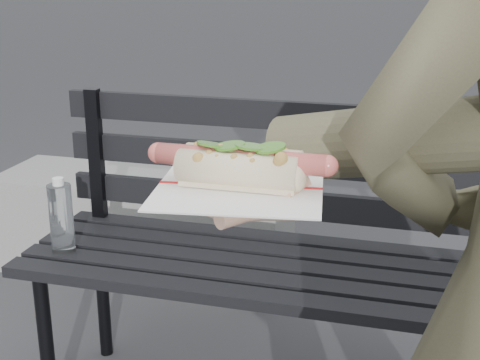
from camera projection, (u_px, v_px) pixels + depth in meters
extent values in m
cylinder|color=black|center=(47.00, 348.00, 1.84)|extent=(0.04, 0.04, 0.45)
cylinder|color=black|center=(103.00, 292.00, 2.15)|extent=(0.04, 0.04, 0.45)
cube|color=black|center=(287.00, 303.00, 1.58)|extent=(1.50, 0.07, 0.03)
cube|color=black|center=(294.00, 286.00, 1.67)|extent=(1.50, 0.07, 0.03)
cube|color=black|center=(300.00, 271.00, 1.75)|extent=(1.50, 0.07, 0.03)
cube|color=black|center=(306.00, 257.00, 1.83)|extent=(1.50, 0.07, 0.03)
cube|color=black|center=(312.00, 244.00, 1.91)|extent=(1.50, 0.07, 0.03)
cube|color=black|center=(96.00, 158.00, 2.03)|extent=(0.04, 0.03, 0.42)
cube|color=black|center=(315.00, 206.00, 1.91)|extent=(1.50, 0.02, 0.08)
cube|color=black|center=(316.00, 163.00, 1.87)|extent=(1.50, 0.02, 0.08)
cube|color=black|center=(318.00, 117.00, 1.83)|extent=(1.50, 0.02, 0.08)
cylinder|color=white|center=(61.00, 218.00, 1.80)|extent=(0.06, 0.06, 0.19)
cylinder|color=white|center=(58.00, 182.00, 1.77)|extent=(0.03, 0.03, 0.02)
cube|color=slate|center=(144.00, 224.00, 2.77)|extent=(1.20, 0.40, 0.40)
cylinder|color=#45432E|center=(466.00, 135.00, 0.79)|extent=(0.51, 0.23, 0.19)
cylinder|color=#D8A384|center=(275.00, 197.00, 0.77)|extent=(0.09, 0.08, 0.07)
ellipsoid|color=#D8A384|center=(240.00, 200.00, 0.78)|extent=(0.10, 0.11, 0.03)
cylinder|color=#D8A384|center=(187.00, 203.00, 0.76)|extent=(0.06, 0.02, 0.02)
cylinder|color=#D8A384|center=(192.00, 197.00, 0.78)|extent=(0.06, 0.02, 0.02)
cylinder|color=#D8A384|center=(198.00, 192.00, 0.80)|extent=(0.06, 0.02, 0.02)
cylinder|color=#D8A384|center=(203.00, 187.00, 0.82)|extent=(0.06, 0.02, 0.02)
cylinder|color=#D8A384|center=(235.00, 216.00, 0.72)|extent=(0.04, 0.05, 0.02)
cube|color=white|center=(240.00, 187.00, 0.77)|extent=(0.21, 0.21, 0.00)
cube|color=#B21E1E|center=(240.00, 185.00, 0.77)|extent=(0.19, 0.03, 0.00)
cylinder|color=#CF574F|center=(240.00, 159.00, 0.76)|extent=(0.20, 0.02, 0.02)
sphere|color=#CF574F|center=(158.00, 153.00, 0.79)|extent=(0.02, 0.02, 0.02)
sphere|color=#CF574F|center=(327.00, 166.00, 0.74)|extent=(0.02, 0.02, 0.02)
sphere|color=#9E6B2D|center=(221.00, 149.00, 0.77)|extent=(0.01, 0.01, 0.01)
sphere|color=#9E6B2D|center=(250.00, 157.00, 0.74)|extent=(0.01, 0.01, 0.01)
sphere|color=#9E6B2D|center=(221.00, 148.00, 0.77)|extent=(0.01, 0.01, 0.01)
sphere|color=#9E6B2D|center=(196.00, 153.00, 0.78)|extent=(0.01, 0.01, 0.01)
sphere|color=#9E6B2D|center=(227.00, 150.00, 0.77)|extent=(0.01, 0.01, 0.01)
sphere|color=#9E6B2D|center=(287.00, 160.00, 0.75)|extent=(0.01, 0.01, 0.01)
sphere|color=#9E6B2D|center=(217.00, 159.00, 0.75)|extent=(0.01, 0.01, 0.01)
sphere|color=#9E6B2D|center=(198.00, 159.00, 0.75)|extent=(0.01, 0.01, 0.01)
sphere|color=#9E6B2D|center=(234.00, 158.00, 0.74)|extent=(0.01, 0.01, 0.01)
sphere|color=#9E6B2D|center=(274.00, 160.00, 0.75)|extent=(0.01, 0.01, 0.01)
sphere|color=#9E6B2D|center=(236.00, 147.00, 0.78)|extent=(0.01, 0.01, 0.01)
sphere|color=#9E6B2D|center=(266.00, 154.00, 0.74)|extent=(0.01, 0.01, 0.01)
sphere|color=#9E6B2D|center=(249.00, 159.00, 0.74)|extent=(0.01, 0.01, 0.01)
sphere|color=#9E6B2D|center=(270.00, 150.00, 0.76)|extent=(0.01, 0.01, 0.01)
sphere|color=#9E6B2D|center=(285.00, 157.00, 0.74)|extent=(0.01, 0.01, 0.01)
sphere|color=#9E6B2D|center=(285.00, 153.00, 0.77)|extent=(0.01, 0.01, 0.01)
sphere|color=#9E6B2D|center=(197.00, 145.00, 0.78)|extent=(0.01, 0.01, 0.01)
sphere|color=#9E6B2D|center=(231.00, 148.00, 0.77)|extent=(0.01, 0.01, 0.01)
sphere|color=#9E6B2D|center=(291.00, 161.00, 0.74)|extent=(0.01, 0.01, 0.01)
sphere|color=#9E6B2D|center=(293.00, 155.00, 0.76)|extent=(0.01, 0.01, 0.01)
sphere|color=#9E6B2D|center=(243.00, 155.00, 0.76)|extent=(0.01, 0.01, 0.01)
sphere|color=#9E6B2D|center=(203.00, 145.00, 0.78)|extent=(0.01, 0.01, 0.01)
sphere|color=#9E6B2D|center=(281.00, 158.00, 0.72)|extent=(0.01, 0.01, 0.01)
sphere|color=#9E6B2D|center=(252.00, 161.00, 0.73)|extent=(0.01, 0.01, 0.01)
sphere|color=#9E6B2D|center=(227.00, 156.00, 0.76)|extent=(0.01, 0.01, 0.01)
sphere|color=#9E6B2D|center=(279.00, 161.00, 0.73)|extent=(0.01, 0.01, 0.01)
sphere|color=#9E6B2D|center=(231.00, 151.00, 0.76)|extent=(0.01, 0.01, 0.01)
sphere|color=#9E6B2D|center=(209.00, 154.00, 0.75)|extent=(0.01, 0.01, 0.01)
cylinder|color=#458424|center=(212.00, 145.00, 0.77)|extent=(0.04, 0.04, 0.01)
cylinder|color=#458424|center=(230.00, 146.00, 0.76)|extent=(0.04, 0.04, 0.01)
cylinder|color=#458424|center=(251.00, 147.00, 0.75)|extent=(0.04, 0.04, 0.01)
cylinder|color=#458424|center=(270.00, 148.00, 0.75)|extent=(0.04, 0.04, 0.01)
cube|color=brown|center=(41.00, 313.00, 2.46)|extent=(0.07, 0.07, 0.00)
cube|color=brown|center=(140.00, 230.00, 3.23)|extent=(0.04, 0.05, 0.00)
cube|color=brown|center=(460.00, 283.00, 2.69)|extent=(0.09, 0.10, 0.00)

